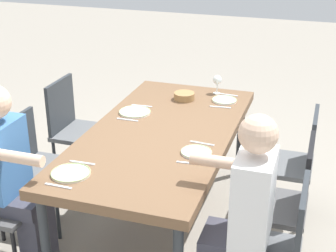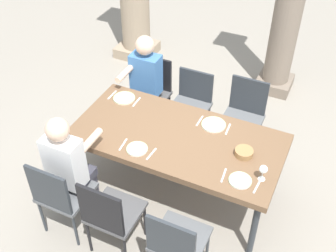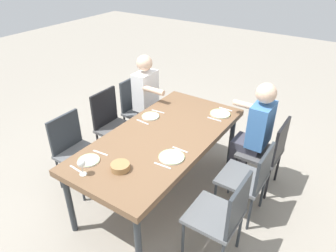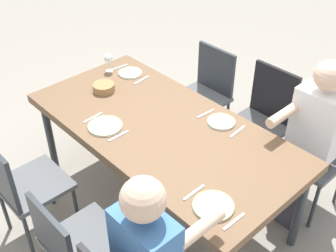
# 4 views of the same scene
# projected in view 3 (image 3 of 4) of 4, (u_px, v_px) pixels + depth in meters

# --- Properties ---
(ground_plane) EXTENTS (16.00, 16.00, 0.00)m
(ground_plane) POSITION_uv_depth(u_px,v_px,m) (162.00, 192.00, 3.63)
(ground_plane) COLOR gray
(dining_table) EXTENTS (2.04, 1.00, 0.78)m
(dining_table) POSITION_uv_depth(u_px,v_px,m) (161.00, 140.00, 3.26)
(dining_table) COLOR brown
(dining_table) RESTS_ON ground
(chair_west_north) EXTENTS (0.44, 0.44, 0.89)m
(chair_west_north) POSITION_uv_depth(u_px,v_px,m) (267.00, 150.00, 3.46)
(chair_west_north) COLOR #4F4F50
(chair_west_north) RESTS_ON ground
(chair_west_south) EXTENTS (0.44, 0.44, 0.92)m
(chair_west_south) POSITION_uv_depth(u_px,v_px,m) (138.00, 107.00, 4.33)
(chair_west_south) COLOR #5B5E61
(chair_west_south) RESTS_ON ground
(chair_mid_north) EXTENTS (0.44, 0.44, 0.85)m
(chair_mid_north) POSITION_uv_depth(u_px,v_px,m) (249.00, 177.00, 3.10)
(chair_mid_north) COLOR #5B5E61
(chair_mid_north) RESTS_ON ground
(chair_mid_south) EXTENTS (0.44, 0.44, 0.94)m
(chair_mid_south) POSITION_uv_depth(u_px,v_px,m) (112.00, 122.00, 3.96)
(chair_mid_south) COLOR #4F4F50
(chair_mid_south) RESTS_ON ground
(chair_east_north) EXTENTS (0.44, 0.44, 0.92)m
(chair_east_north) POSITION_uv_depth(u_px,v_px,m) (223.00, 214.00, 2.62)
(chair_east_north) COLOR #5B5E61
(chair_east_north) RESTS_ON ground
(chair_east_south) EXTENTS (0.44, 0.44, 0.88)m
(chair_east_south) POSITION_uv_depth(u_px,v_px,m) (74.00, 148.00, 3.51)
(chair_east_south) COLOR #5B5E61
(chair_east_south) RESTS_ON ground
(diner_woman_green) EXTENTS (0.35, 0.49, 1.30)m
(diner_woman_green) POSITION_uv_depth(u_px,v_px,m) (150.00, 100.00, 4.15)
(diner_woman_green) COLOR #3F3F4C
(diner_woman_green) RESTS_ON ground
(diner_man_white) EXTENTS (0.35, 0.50, 1.29)m
(diner_man_white) POSITION_uv_depth(u_px,v_px,m) (254.00, 131.00, 3.46)
(diner_man_white) COLOR #3F3F4C
(diner_man_white) RESTS_ON ground
(plate_0) EXTENTS (0.24, 0.24, 0.02)m
(plate_0) POSITION_uv_depth(u_px,v_px,m) (220.00, 114.00, 3.62)
(plate_0) COLOR silver
(plate_0) RESTS_ON dining_table
(fork_0) EXTENTS (0.02, 0.17, 0.01)m
(fork_0) POSITION_uv_depth(u_px,v_px,m) (226.00, 109.00, 3.73)
(fork_0) COLOR silver
(fork_0) RESTS_ON dining_table
(spoon_0) EXTENTS (0.02, 0.17, 0.01)m
(spoon_0) POSITION_uv_depth(u_px,v_px,m) (214.00, 119.00, 3.52)
(spoon_0) COLOR silver
(spoon_0) RESTS_ON dining_table
(plate_1) EXTENTS (0.20, 0.20, 0.02)m
(plate_1) POSITION_uv_depth(u_px,v_px,m) (150.00, 116.00, 3.57)
(plate_1) COLOR white
(plate_1) RESTS_ON dining_table
(fork_1) EXTENTS (0.03, 0.17, 0.01)m
(fork_1) POSITION_uv_depth(u_px,v_px,m) (158.00, 112.00, 3.68)
(fork_1) COLOR silver
(fork_1) RESTS_ON dining_table
(spoon_1) EXTENTS (0.03, 0.17, 0.01)m
(spoon_1) POSITION_uv_depth(u_px,v_px,m) (143.00, 122.00, 3.47)
(spoon_1) COLOR silver
(spoon_1) RESTS_ON dining_table
(plate_2) EXTENTS (0.25, 0.25, 0.02)m
(plate_2) POSITION_uv_depth(u_px,v_px,m) (172.00, 157.00, 2.89)
(plate_2) COLOR white
(plate_2) RESTS_ON dining_table
(fork_2) EXTENTS (0.02, 0.17, 0.01)m
(fork_2) POSITION_uv_depth(u_px,v_px,m) (180.00, 150.00, 3.00)
(fork_2) COLOR silver
(fork_2) RESTS_ON dining_table
(spoon_2) EXTENTS (0.03, 0.17, 0.01)m
(spoon_2) POSITION_uv_depth(u_px,v_px,m) (162.00, 166.00, 2.79)
(spoon_2) COLOR silver
(spoon_2) RESTS_ON dining_table
(plate_3) EXTENTS (0.20, 0.20, 0.02)m
(plate_3) POSITION_uv_depth(u_px,v_px,m) (89.00, 160.00, 2.85)
(plate_3) COLOR white
(plate_3) RESTS_ON dining_table
(wine_glass_3) EXTENTS (0.07, 0.07, 0.16)m
(wine_glass_3) POSITION_uv_depth(u_px,v_px,m) (81.00, 163.00, 2.63)
(wine_glass_3) COLOR white
(wine_glass_3) RESTS_ON dining_table
(fork_3) EXTENTS (0.03, 0.17, 0.01)m
(fork_3) POSITION_uv_depth(u_px,v_px,m) (100.00, 153.00, 2.96)
(fork_3) COLOR silver
(fork_3) RESTS_ON dining_table
(spoon_3) EXTENTS (0.03, 0.17, 0.01)m
(spoon_3) POSITION_uv_depth(u_px,v_px,m) (76.00, 169.00, 2.74)
(spoon_3) COLOR silver
(spoon_3) RESTS_ON dining_table
(bread_basket) EXTENTS (0.17, 0.17, 0.06)m
(bread_basket) POSITION_uv_depth(u_px,v_px,m) (120.00, 167.00, 2.73)
(bread_basket) COLOR #9E7547
(bread_basket) RESTS_ON dining_table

